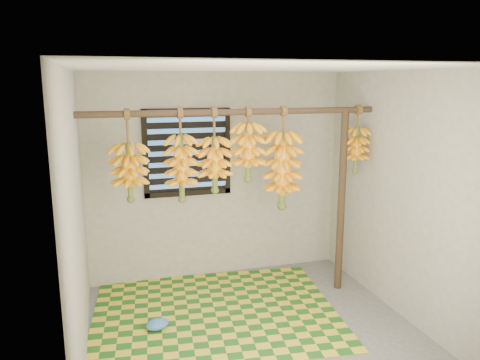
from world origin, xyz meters
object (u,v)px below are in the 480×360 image
object	(u,v)px
support_post	(341,202)
banana_bunch_f	(356,150)
woven_mat	(215,312)
banana_bunch_e	(282,170)
plastic_bag	(157,324)
banana_bunch_b	(181,168)
banana_bunch_c	(215,165)
banana_bunch_a	(130,172)
banana_bunch_d	(248,152)

from	to	relation	value
support_post	banana_bunch_f	bearing A→B (deg)	-0.00
woven_mat	banana_bunch_e	size ratio (longest dim) A/B	2.29
plastic_bag	banana_bunch_e	bearing A→B (deg)	14.62
banana_bunch_b	banana_bunch_e	xyz separation A→B (m)	(1.05, -0.00, -0.08)
plastic_bag	banana_bunch_f	bearing A→B (deg)	9.16
banana_bunch_f	plastic_bag	bearing A→B (deg)	-170.84
support_post	banana_bunch_f	xyz separation A→B (m)	(0.15, -0.00, 0.57)
woven_mat	banana_bunch_f	xyz separation A→B (m)	(1.62, 0.19, 1.56)
banana_bunch_c	banana_bunch_f	distance (m)	1.57
woven_mat	banana_bunch_e	xyz separation A→B (m)	(0.77, 0.19, 1.39)
banana_bunch_a	banana_bunch_c	world-z (taller)	same
support_post	banana_bunch_a	size ratio (longest dim) A/B	2.29
support_post	banana_bunch_d	xyz separation A→B (m)	(-1.07, 0.00, 0.60)
banana_bunch_a	banana_bunch_d	size ratio (longest dim) A/B	1.17
banana_bunch_f	banana_bunch_b	bearing A→B (deg)	180.00
support_post	banana_bunch_e	world-z (taller)	banana_bunch_e
plastic_bag	banana_bunch_e	size ratio (longest dim) A/B	0.22
banana_bunch_a	banana_bunch_b	world-z (taller)	same
banana_bunch_c	banana_bunch_d	world-z (taller)	same
support_post	banana_bunch_f	distance (m)	0.59
plastic_bag	banana_bunch_c	distance (m)	1.61
plastic_bag	banana_bunch_d	size ratio (longest dim) A/B	0.31
banana_bunch_a	banana_bunch_d	world-z (taller)	same
woven_mat	plastic_bag	world-z (taller)	plastic_bag
banana_bunch_a	banana_bunch_e	world-z (taller)	same
support_post	banana_bunch_b	bearing A→B (deg)	180.00
support_post	banana_bunch_c	xyz separation A→B (m)	(-1.42, 0.00, 0.49)
woven_mat	plastic_bag	distance (m)	0.63
banana_bunch_e	banana_bunch_f	distance (m)	0.87
banana_bunch_e	banana_bunch_c	bearing A→B (deg)	180.00
banana_bunch_a	banana_bunch_d	xyz separation A→B (m)	(1.16, 0.00, 0.14)
plastic_bag	woven_mat	bearing A→B (deg)	16.04
plastic_bag	banana_bunch_b	size ratio (longest dim) A/B	0.25
plastic_bag	banana_bunch_d	distance (m)	1.87
banana_bunch_a	banana_bunch_c	bearing A→B (deg)	0.00
support_post	banana_bunch_d	bearing A→B (deg)	180.00
banana_bunch_e	banana_bunch_f	bearing A→B (deg)	-0.00
woven_mat	banana_bunch_c	world-z (taller)	banana_bunch_c
banana_bunch_a	banana_bunch_e	xyz separation A→B (m)	(1.54, 0.00, -0.06)
plastic_bag	banana_bunch_b	world-z (taller)	banana_bunch_b
woven_mat	banana_bunch_f	bearing A→B (deg)	6.53
plastic_bag	banana_bunch_e	xyz separation A→B (m)	(1.37, 0.36, 1.34)
support_post	woven_mat	size ratio (longest dim) A/B	0.83
banana_bunch_d	banana_bunch_a	bearing A→B (deg)	-180.00
support_post	banana_bunch_d	size ratio (longest dim) A/B	2.68
plastic_bag	banana_bunch_d	bearing A→B (deg)	19.72
banana_bunch_d	banana_bunch_b	bearing A→B (deg)	180.00
woven_mat	plastic_bag	xyz separation A→B (m)	(-0.60, -0.17, 0.05)
banana_bunch_c	banana_bunch_d	xyz separation A→B (m)	(0.34, 0.00, 0.11)
support_post	banana_bunch_b	distance (m)	1.81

